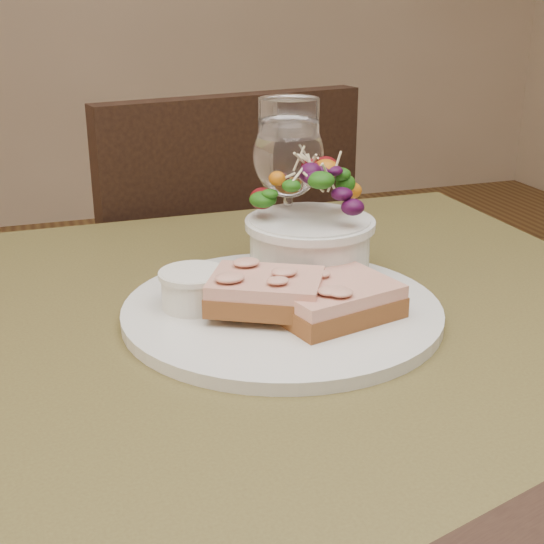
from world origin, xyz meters
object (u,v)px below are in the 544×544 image
object	(u,v)px
dinner_plate	(282,311)
salad_bowl	(310,221)
cafe_table	(279,428)
ramekin	(194,287)
sandwich_front	(335,300)
wine_glass	(288,161)
sandwich_back	(266,292)
chair_far	(198,407)

from	to	relation	value
dinner_plate	salad_bowl	world-z (taller)	salad_bowl
cafe_table	dinner_plate	world-z (taller)	dinner_plate
cafe_table	ramekin	world-z (taller)	ramekin
sandwich_front	ramekin	world-z (taller)	ramekin
cafe_table	sandwich_front	xyz separation A→B (m)	(0.05, -0.00, 0.13)
ramekin	wine_glass	world-z (taller)	wine_glass
ramekin	sandwich_front	bearing A→B (deg)	-27.66
sandwich_back	wine_glass	xyz separation A→B (m)	(0.07, 0.14, 0.09)
chair_far	sandwich_back	distance (m)	0.80
sandwich_front	salad_bowl	xyz separation A→B (m)	(0.02, 0.11, 0.04)
cafe_table	dinner_plate	xyz separation A→B (m)	(0.01, 0.03, 0.11)
sandwich_front	cafe_table	bearing A→B (deg)	161.11
ramekin	sandwich_back	bearing A→B (deg)	-33.81
cafe_table	wine_glass	world-z (taller)	wine_glass
cafe_table	chair_far	bearing A→B (deg)	84.34
cafe_table	sandwich_back	bearing A→B (deg)	112.51
sandwich_back	dinner_plate	bearing A→B (deg)	65.00
cafe_table	sandwich_back	distance (m)	0.14
dinner_plate	ramekin	bearing A→B (deg)	163.46
salad_bowl	dinner_plate	bearing A→B (deg)	-128.69
cafe_table	ramekin	distance (m)	0.16
dinner_plate	salad_bowl	bearing A→B (deg)	51.31
cafe_table	chair_far	distance (m)	0.74
salad_bowl	chair_far	bearing A→B (deg)	90.45
chair_far	ramekin	distance (m)	0.78
cafe_table	dinner_plate	bearing A→B (deg)	67.25
dinner_plate	wine_glass	bearing A→B (deg)	67.69
sandwich_front	wine_glass	distance (m)	0.19
sandwich_back	ramekin	distance (m)	0.07
ramekin	salad_bowl	distance (m)	0.15
dinner_plate	sandwich_front	size ratio (longest dim) A/B	2.42
chair_far	dinner_plate	size ratio (longest dim) A/B	2.95
cafe_table	wine_glass	bearing A→B (deg)	67.59
salad_bowl	wine_glass	world-z (taller)	wine_glass
cafe_table	salad_bowl	world-z (taller)	salad_bowl
dinner_plate	salad_bowl	size ratio (longest dim) A/B	2.40
wine_glass	sandwich_back	bearing A→B (deg)	-117.43
dinner_plate	wine_glass	world-z (taller)	wine_glass
wine_glass	sandwich_front	bearing A→B (deg)	-94.20
ramekin	dinner_plate	bearing A→B (deg)	-16.54
salad_bowl	cafe_table	bearing A→B (deg)	-124.06
salad_bowl	wine_glass	size ratio (longest dim) A/B	0.73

